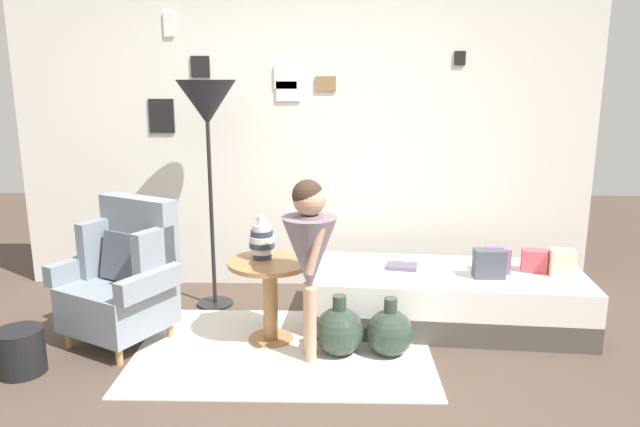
# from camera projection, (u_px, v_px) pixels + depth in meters

# --- Properties ---
(ground_plane) EXTENTS (12.00, 12.00, 0.00)m
(ground_plane) POSITION_uv_depth(u_px,v_px,m) (289.00, 399.00, 3.26)
(ground_plane) COLOR #4C3D33
(gallery_wall) EXTENTS (4.80, 0.12, 2.60)m
(gallery_wall) POSITION_uv_depth(u_px,v_px,m) (305.00, 134.00, 4.86)
(gallery_wall) COLOR silver
(gallery_wall) RESTS_ON ground
(rug) EXTENTS (1.92, 1.29, 0.01)m
(rug) POSITION_uv_depth(u_px,v_px,m) (284.00, 349.00, 3.85)
(rug) COLOR silver
(rug) RESTS_ON ground
(armchair) EXTENTS (0.90, 0.82, 0.97)m
(armchair) POSITION_uv_depth(u_px,v_px,m) (124.00, 278.00, 3.92)
(armchair) COLOR tan
(armchair) RESTS_ON ground
(daybed) EXTENTS (1.96, 0.96, 0.40)m
(daybed) POSITION_uv_depth(u_px,v_px,m) (448.00, 298.00, 4.22)
(daybed) COLOR #4C4742
(daybed) RESTS_ON ground
(pillow_head) EXTENTS (0.18, 0.13, 0.18)m
(pillow_head) POSITION_uv_depth(u_px,v_px,m) (562.00, 263.00, 4.08)
(pillow_head) COLOR beige
(pillow_head) RESTS_ON daybed
(pillow_mid) EXTENTS (0.19, 0.15, 0.16)m
(pillow_mid) POSITION_uv_depth(u_px,v_px,m) (534.00, 261.00, 4.18)
(pillow_mid) COLOR #D64C56
(pillow_mid) RESTS_ON daybed
(pillow_back) EXTENTS (0.18, 0.14, 0.18)m
(pillow_back) POSITION_uv_depth(u_px,v_px,m) (498.00, 260.00, 4.15)
(pillow_back) COLOR gray
(pillow_back) RESTS_ON daybed
(pillow_extra) EXTENTS (0.21, 0.12, 0.20)m
(pillow_extra) POSITION_uv_depth(u_px,v_px,m) (489.00, 264.00, 4.04)
(pillow_extra) COLOR #474C56
(pillow_extra) RESTS_ON daybed
(side_table) EXTENTS (0.56, 0.56, 0.57)m
(side_table) POSITION_uv_depth(u_px,v_px,m) (270.00, 284.00, 3.91)
(side_table) COLOR #9E7042
(side_table) RESTS_ON ground
(vase_striped) EXTENTS (0.17, 0.17, 0.29)m
(vase_striped) POSITION_uv_depth(u_px,v_px,m) (262.00, 241.00, 3.90)
(vase_striped) COLOR #2D384C
(vase_striped) RESTS_ON side_table
(floor_lamp) EXTENTS (0.44, 0.44, 1.74)m
(floor_lamp) POSITION_uv_depth(u_px,v_px,m) (207.00, 110.00, 4.29)
(floor_lamp) COLOR black
(floor_lamp) RESTS_ON ground
(person_child) EXTENTS (0.34, 0.34, 1.16)m
(person_child) POSITION_uv_depth(u_px,v_px,m) (309.00, 247.00, 3.56)
(person_child) COLOR tan
(person_child) RESTS_ON ground
(book_on_daybed) EXTENTS (0.25, 0.20, 0.03)m
(book_on_daybed) POSITION_uv_depth(u_px,v_px,m) (402.00, 266.00, 4.25)
(book_on_daybed) COLOR #5E546C
(book_on_daybed) RESTS_ON daybed
(demijohn_near) EXTENTS (0.32, 0.32, 0.40)m
(demijohn_near) POSITION_uv_depth(u_px,v_px,m) (339.00, 331.00, 3.76)
(demijohn_near) COLOR #2D3D33
(demijohn_near) RESTS_ON ground
(demijohn_far) EXTENTS (0.30, 0.30, 0.39)m
(demijohn_far) POSITION_uv_depth(u_px,v_px,m) (390.00, 332.00, 3.75)
(demijohn_far) COLOR #2D3D33
(demijohn_far) RESTS_ON ground
(magazine_basket) EXTENTS (0.28, 0.28, 0.28)m
(magazine_basket) POSITION_uv_depth(u_px,v_px,m) (21.00, 351.00, 3.52)
(magazine_basket) COLOR black
(magazine_basket) RESTS_ON ground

